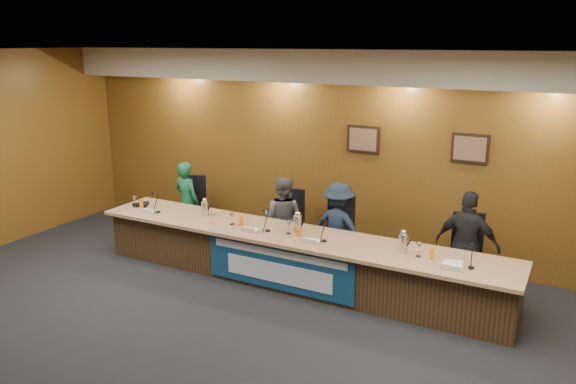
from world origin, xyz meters
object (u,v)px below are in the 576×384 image
panelist_c (339,227)px  office_chair_b (286,228)px  panelist_d (467,245)px  office_chair_d (467,260)px  speakerphone (142,205)px  panelist_b (283,218)px  banner (278,267)px  dais_body (293,259)px  carafe_mid (298,224)px  panelist_a (187,201)px  office_chair_c (341,238)px  carafe_right (403,244)px  carafe_left (205,209)px  office_chair_a (191,212)px

panelist_c → office_chair_b: (-0.93, 0.10, -0.19)m
panelist_c → panelist_d: (1.84, 0.00, 0.05)m
office_chair_d → speakerphone: speakerphone is taller
panelist_b → speakerphone: panelist_b is taller
panelist_c → office_chair_b: size_ratio=2.80×
panelist_d → banner: bearing=32.7°
banner → office_chair_d: size_ratio=4.58×
dais_body → carafe_mid: carafe_mid is taller
panelist_a → office_chair_c: panelist_a is taller
panelist_a → office_chair_b: (1.86, 0.10, -0.21)m
panelist_a → carafe_right: 4.06m
dais_body → panelist_a: size_ratio=4.37×
office_chair_b → carafe_left: size_ratio=2.18×
carafe_mid → speakerphone: (-2.78, -0.08, -0.09)m
carafe_left → speakerphone: (-1.20, -0.07, -0.09)m
panelist_b → panelist_d: bearing=175.1°
panelist_a → office_chair_d: bearing=-169.4°
panelist_c → office_chair_a: (-2.79, 0.10, -0.19)m
dais_body → carafe_left: (-1.53, 0.05, 0.51)m
office_chair_d → carafe_right: bearing=-142.8°
panelist_a → carafe_mid: bearing=174.4°
office_chair_d → carafe_left: size_ratio=2.18×
office_chair_c → panelist_c: bearing=-114.3°
dais_body → panelist_c: size_ratio=4.47×
panelist_c → office_chair_d: (1.84, 0.10, -0.19)m
dais_body → panelist_c: (0.38, 0.71, 0.32)m
office_chair_d → carafe_left: (-3.75, -0.76, 0.38)m
panelist_d → carafe_left: (-3.75, -0.66, 0.14)m
speakerphone → carafe_right: bearing=-0.3°
banner → carafe_right: carafe_right is taller
carafe_right → panelist_b: bearing=160.4°
dais_body → panelist_c: 0.87m
dais_body → banner: (0.00, -0.41, 0.03)m
office_chair_c → carafe_right: size_ratio=1.93×
panelist_a → carafe_left: (0.88, -0.66, 0.17)m
dais_body → speakerphone: speakerphone is taller
dais_body → office_chair_b: size_ratio=12.50×
office_chair_a → panelist_d: bearing=-22.2°
dais_body → carafe_left: 1.61m
office_chair_a → panelist_b: bearing=-24.0°
panelist_d → office_chair_a: (-4.63, 0.10, -0.24)m
banner → carafe_right: bearing=13.2°
office_chair_d → carafe_mid: bearing=-176.7°
carafe_left → speakerphone: carafe_left is taller
panelist_a → carafe_mid: panelist_a is taller
banner → carafe_left: carafe_left is taller
office_chair_b → panelist_d: bearing=-4.4°
office_chair_b → carafe_right: 2.33m
office_chair_b → office_chair_a: bearing=177.6°
panelist_a → office_chair_a: (0.00, 0.10, -0.21)m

